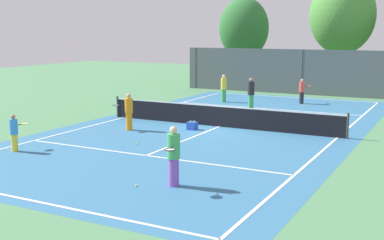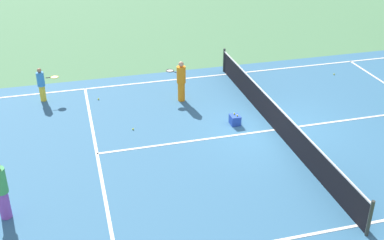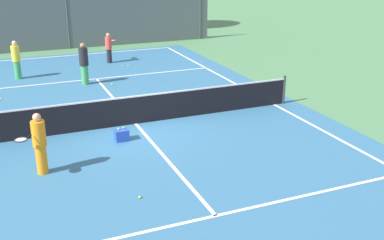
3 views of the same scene
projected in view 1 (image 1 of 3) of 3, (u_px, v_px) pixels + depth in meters
name	position (u px, v px, depth m)	size (l,w,h in m)	color
ground_plane	(220.00, 127.00, 23.93)	(80.00, 80.00, 0.00)	#4C8456
court_surface	(220.00, 127.00, 23.93)	(13.00, 25.00, 0.01)	teal
tennis_net	(220.00, 116.00, 23.84)	(11.90, 0.10, 1.10)	#333833
perimeter_fence	(302.00, 72.00, 35.86)	(18.00, 0.12, 3.20)	#515B60
tree_0	(343.00, 16.00, 38.97)	(4.99, 5.46, 8.66)	brown
tree_1	(244.00, 28.00, 43.50)	(4.35, 3.82, 7.33)	brown
player_0	(224.00, 88.00, 32.11)	(0.37, 0.37, 1.75)	#3FA559
player_1	(14.00, 132.00, 18.92)	(0.34, 0.87, 1.41)	yellow
player_2	(174.00, 156.00, 14.61)	(0.60, 0.96, 1.78)	purple
player_3	(251.00, 93.00, 29.03)	(0.39, 0.39, 1.83)	#3FA559
player_4	(129.00, 111.00, 22.96)	(0.87, 0.77, 1.68)	orange
player_5	(302.00, 91.00, 31.40)	(0.73, 0.85, 1.55)	#232328
ball_crate	(192.00, 126.00, 23.17)	(0.42, 0.35, 0.43)	blue
tennis_ball_0	(137.00, 143.00, 20.19)	(0.07, 0.07, 0.07)	#CCE533
tennis_ball_1	(189.00, 107.00, 29.97)	(0.07, 0.07, 0.07)	#CCE533
tennis_ball_2	(215.00, 125.00, 24.09)	(0.07, 0.07, 0.07)	#CCE533
tennis_ball_3	(369.00, 109.00, 29.26)	(0.07, 0.07, 0.07)	#CCE533
tennis_ball_4	(136.00, 186.00, 14.67)	(0.07, 0.07, 0.07)	#CCE533
tennis_ball_5	(303.00, 106.00, 30.40)	(0.07, 0.07, 0.07)	#CCE533
tennis_ball_6	(265.00, 112.00, 28.22)	(0.07, 0.07, 0.07)	#CCE533
tennis_ball_8	(65.00, 141.00, 20.68)	(0.07, 0.07, 0.07)	#CCE533
tennis_ball_9	(265.00, 109.00, 28.96)	(0.07, 0.07, 0.07)	#CCE533
tennis_ball_10	(307.00, 106.00, 30.20)	(0.07, 0.07, 0.07)	#CCE533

